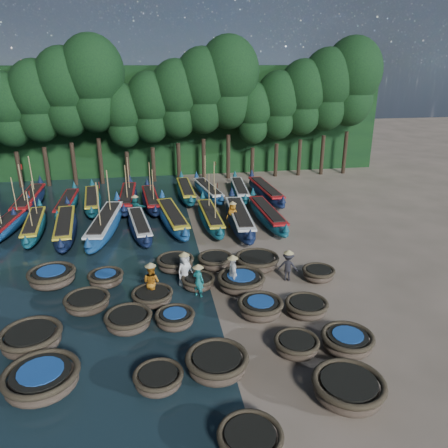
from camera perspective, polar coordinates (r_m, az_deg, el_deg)
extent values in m
plane|color=gray|center=(22.15, -2.16, -7.36)|extent=(120.00, 120.00, 0.00)
cube|color=black|center=(43.33, -6.57, 13.27)|extent=(40.00, 3.00, 10.00)
ellipsoid|color=#4F3F31|center=(13.74, 3.41, -26.56)|extent=(2.28, 2.28, 0.58)
torus|color=#3C3323|center=(13.54, 3.44, -25.78)|extent=(1.91, 1.91, 0.17)
cylinder|color=black|center=(13.52, 3.44, -25.68)|extent=(1.45, 1.45, 0.05)
ellipsoid|color=#4F3F31|center=(15.58, 15.89, -20.26)|extent=(2.26, 2.26, 0.73)
torus|color=#3C3323|center=(15.36, 16.01, -19.29)|extent=(2.39, 2.39, 0.22)
cylinder|color=black|center=(15.33, 16.03, -19.16)|extent=(1.82, 1.82, 0.07)
ellipsoid|color=#4F3F31|center=(16.53, -22.65, -18.47)|extent=(2.42, 2.42, 0.74)
torus|color=#3C3323|center=(16.32, -22.82, -17.51)|extent=(2.54, 2.54, 0.22)
cylinder|color=black|center=(16.29, -22.84, -17.39)|extent=(1.94, 1.94, 0.07)
cylinder|color=#1A4692|center=(16.27, -22.86, -17.26)|extent=(1.49, 1.49, 0.04)
ellipsoid|color=#4F3F31|center=(15.71, -8.54, -19.61)|extent=(1.69, 1.69, 0.56)
torus|color=#3C3323|center=(15.54, -8.59, -18.86)|extent=(1.72, 1.72, 0.17)
cylinder|color=black|center=(15.52, -8.60, -18.76)|extent=(1.30, 1.30, 0.05)
ellipsoid|color=#4F3F31|center=(16.01, -0.92, -18.03)|extent=(2.47, 2.47, 0.73)
torus|color=#3C3323|center=(15.80, -0.93, -17.06)|extent=(2.24, 2.24, 0.22)
cylinder|color=black|center=(15.77, -0.93, -16.93)|extent=(1.69, 1.69, 0.07)
ellipsoid|color=#4F3F31|center=(17.19, 9.44, -15.59)|extent=(1.88, 1.88, 0.59)
torus|color=#3C3323|center=(17.03, 9.50, -14.83)|extent=(1.72, 1.72, 0.18)
cylinder|color=black|center=(17.01, 9.51, -14.74)|extent=(1.30, 1.30, 0.05)
ellipsoid|color=#4F3F31|center=(17.72, 15.76, -14.79)|extent=(2.41, 2.41, 0.66)
torus|color=#3C3323|center=(17.54, 15.86, -13.95)|extent=(2.01, 2.01, 0.20)
cylinder|color=black|center=(17.52, 15.88, -13.84)|extent=(1.52, 1.52, 0.06)
cylinder|color=#1A4692|center=(17.50, 15.89, -13.73)|extent=(1.17, 1.17, 0.04)
ellipsoid|color=#4F3F31|center=(18.62, -23.81, -13.85)|extent=(2.70, 2.70, 0.75)
torus|color=#3C3323|center=(18.43, -23.97, -12.93)|extent=(2.34, 2.34, 0.23)
cylinder|color=black|center=(18.41, -23.99, -12.81)|extent=(1.77, 1.77, 0.07)
ellipsoid|color=#4F3F31|center=(18.69, -12.35, -12.44)|extent=(2.22, 2.22, 0.66)
torus|color=#3C3323|center=(18.53, -12.43, -11.63)|extent=(1.97, 1.97, 0.20)
cylinder|color=black|center=(18.51, -12.44, -11.53)|extent=(1.48, 1.48, 0.06)
ellipsoid|color=#4F3F31|center=(18.57, -6.40, -12.40)|extent=(1.71, 1.71, 0.59)
torus|color=#3C3323|center=(18.42, -6.44, -11.67)|extent=(1.67, 1.67, 0.18)
cylinder|color=black|center=(18.41, -6.44, -11.58)|extent=(1.25, 1.25, 0.05)
cylinder|color=#1A4692|center=(18.39, -6.44, -11.48)|extent=(0.96, 0.96, 0.04)
ellipsoid|color=#4F3F31|center=(19.10, 4.77, -11.11)|extent=(2.37, 2.37, 0.71)
torus|color=#3C3323|center=(18.93, 4.80, -10.25)|extent=(1.99, 1.99, 0.21)
cylinder|color=black|center=(18.91, 4.81, -10.14)|extent=(1.48, 1.48, 0.06)
cylinder|color=#1A4692|center=(18.89, 4.81, -10.03)|extent=(1.14, 1.14, 0.04)
ellipsoid|color=#4F3F31|center=(19.51, 10.70, -10.86)|extent=(2.28, 2.28, 0.61)
torus|color=#3C3323|center=(19.36, 10.76, -10.13)|extent=(1.88, 1.88, 0.19)
cylinder|color=black|center=(19.35, 10.76, -10.03)|extent=(1.42, 1.42, 0.06)
ellipsoid|color=#4F3F31|center=(20.44, -17.41, -9.94)|extent=(2.06, 2.06, 0.62)
torus|color=#3C3323|center=(20.30, -17.50, -9.23)|extent=(2.03, 2.03, 0.19)
cylinder|color=black|center=(20.28, -17.51, -9.14)|extent=(1.54, 1.54, 0.06)
ellipsoid|color=#4F3F31|center=(20.29, -9.31, -9.53)|extent=(2.03, 2.03, 0.57)
torus|color=#3C3323|center=(20.15, -9.36, -8.87)|extent=(1.90, 1.90, 0.17)
cylinder|color=black|center=(20.14, -9.36, -8.78)|extent=(1.44, 1.44, 0.05)
ellipsoid|color=#4F3F31|center=(21.26, -3.39, -7.76)|extent=(1.58, 1.58, 0.58)
torus|color=#3C3323|center=(21.13, -3.40, -7.11)|extent=(1.64, 1.64, 0.18)
cylinder|color=black|center=(21.11, -3.41, -7.03)|extent=(1.23, 1.23, 0.05)
ellipsoid|color=#4F3F31|center=(21.09, 2.24, -7.77)|extent=(2.52, 2.52, 0.72)
torus|color=#3C3323|center=(20.94, 2.25, -6.95)|extent=(2.32, 2.32, 0.22)
cylinder|color=black|center=(20.92, 2.26, -6.85)|extent=(1.77, 1.77, 0.07)
cylinder|color=#1A4692|center=(20.90, 2.26, -6.74)|extent=(1.36, 1.36, 0.04)
ellipsoid|color=#4F3F31|center=(22.51, 12.22, -6.54)|extent=(1.55, 1.55, 0.58)
torus|color=#3C3323|center=(22.39, 12.28, -5.92)|extent=(1.65, 1.65, 0.18)
cylinder|color=black|center=(22.38, 12.28, -5.84)|extent=(1.24, 1.24, 0.05)
ellipsoid|color=#4F3F31|center=(23.07, -21.51, -6.67)|extent=(2.64, 2.64, 0.74)
torus|color=#3C3323|center=(22.92, -21.62, -5.89)|extent=(2.32, 2.32, 0.22)
cylinder|color=black|center=(22.90, -21.64, -5.79)|extent=(1.76, 1.76, 0.07)
cylinder|color=#1A4692|center=(22.88, -21.65, -5.69)|extent=(1.35, 1.35, 0.04)
ellipsoid|color=#4F3F31|center=(22.27, -15.15, -7.07)|extent=(1.71, 1.71, 0.61)
torus|color=#3C3323|center=(22.15, -15.22, -6.41)|extent=(1.76, 1.76, 0.19)
cylinder|color=black|center=(22.13, -15.23, -6.32)|extent=(1.32, 1.32, 0.06)
cylinder|color=#1A4692|center=(22.11, -15.24, -6.23)|extent=(1.01, 1.01, 0.04)
ellipsoid|color=#4F3F31|center=(23.11, -6.37, -5.31)|extent=(2.20, 2.20, 0.67)
torus|color=#3C3323|center=(22.98, -6.40, -4.60)|extent=(1.99, 1.99, 0.20)
cylinder|color=black|center=(22.96, -6.40, -4.51)|extent=(1.50, 1.50, 0.06)
ellipsoid|color=#4F3F31|center=(23.19, -1.15, -5.07)|extent=(2.17, 2.17, 0.67)
torus|color=#3C3323|center=(23.06, -1.15, -4.36)|extent=(1.88, 1.88, 0.20)
cylinder|color=black|center=(23.04, -1.15, -4.27)|extent=(1.41, 1.41, 0.06)
ellipsoid|color=#4F3F31|center=(23.17, 4.31, -5.13)|extent=(2.84, 2.84, 0.70)
torus|color=#3C3323|center=(23.03, 4.33, -4.39)|extent=(2.34, 2.34, 0.21)
cylinder|color=black|center=(23.01, 4.34, -4.30)|extent=(1.79, 1.79, 0.06)
ellipsoid|color=navy|center=(31.47, -26.16, 0.03)|extent=(2.15, 7.62, 0.94)
cone|color=navy|center=(34.53, -24.15, 3.10)|extent=(0.41, 0.41, 0.56)
cube|color=#A81417|center=(31.35, -26.27, 0.70)|extent=(1.61, 5.90, 0.11)
cube|color=black|center=(31.33, -26.29, 0.83)|extent=(1.27, 5.13, 0.09)
cylinder|color=#997F4C|center=(31.99, -25.70, 3.26)|extent=(0.07, 0.22, 2.63)
ellipsoid|color=#0E4D51|center=(30.37, -23.53, -0.29)|extent=(2.05, 7.33, 0.90)
cone|color=#0E4D51|center=(33.52, -23.01, 2.71)|extent=(0.40, 0.40, 0.54)
cone|color=#0E4D51|center=(26.92, -24.52, -1.77)|extent=(0.40, 0.40, 0.45)
cube|color=gold|center=(30.25, -23.63, 0.38)|extent=(1.53, 5.67, 0.11)
cube|color=black|center=(30.23, -23.65, 0.51)|extent=(1.21, 4.93, 0.09)
cylinder|color=#997F4C|center=(30.95, -23.52, 2.92)|extent=(0.06, 0.21, 2.53)
cylinder|color=#997F4C|center=(28.64, -24.05, 1.51)|extent=(0.06, 0.21, 2.53)
plane|color=red|center=(28.31, -24.10, 3.64)|extent=(0.00, 0.32, 0.32)
ellipsoid|color=#0E1B35|center=(29.27, -20.02, -0.45)|extent=(2.31, 8.09, 1.00)
cone|color=#0E1B35|center=(32.76, -19.84, 2.95)|extent=(0.44, 0.44, 0.60)
cone|color=#0E1B35|center=(25.43, -20.60, -2.21)|extent=(0.44, 0.44, 0.50)
cube|color=gold|center=(29.14, -20.12, 0.32)|extent=(1.72, 6.27, 0.12)
cube|color=black|center=(29.11, -20.14, 0.46)|extent=(1.37, 5.44, 0.10)
ellipsoid|color=navy|center=(28.79, -15.24, -0.16)|extent=(2.66, 8.87, 1.09)
cone|color=navy|center=(32.53, -13.83, 3.66)|extent=(0.48, 0.48, 0.66)
cone|color=navy|center=(24.70, -17.39, -2.21)|extent=(0.48, 0.48, 0.55)
cube|color=white|center=(28.64, -15.33, 0.70)|extent=(1.99, 6.87, 0.13)
cube|color=black|center=(28.61, -15.34, 0.87)|extent=(1.59, 5.96, 0.11)
cylinder|color=#997F4C|center=(29.45, -14.83, 3.93)|extent=(0.08, 0.26, 3.06)
cylinder|color=#997F4C|center=(26.70, -16.07, 2.12)|extent=(0.08, 0.26, 3.06)
plane|color=red|center=(26.29, -16.01, 4.89)|extent=(0.00, 0.38, 0.38)
ellipsoid|color=#0E1B35|center=(28.41, -10.95, -0.29)|extent=(2.20, 7.18, 0.88)
cone|color=#0E1B35|center=(31.48, -11.80, 2.81)|extent=(0.39, 0.39, 0.53)
cone|color=#0E1B35|center=(25.02, -10.05, -1.83)|extent=(0.39, 0.39, 0.44)
cube|color=white|center=(28.29, -11.00, 0.41)|extent=(1.65, 5.56, 0.11)
cube|color=black|center=(28.26, -11.01, 0.54)|extent=(1.32, 4.83, 0.09)
ellipsoid|color=navy|center=(29.29, -6.74, 0.71)|extent=(2.52, 8.20, 1.01)
cone|color=navy|center=(32.78, -8.12, 4.01)|extent=(0.44, 0.44, 0.61)
cone|color=navy|center=(25.45, -5.09, -0.86)|extent=(0.44, 0.44, 0.50)
cube|color=gold|center=(29.15, -6.78, 1.50)|extent=(1.88, 6.34, 0.12)
cube|color=black|center=(29.12, -6.78, 1.65)|extent=(1.51, 5.51, 0.10)
ellipsoid|color=#0E4D51|center=(29.24, -1.78, 0.74)|extent=(1.49, 7.51, 0.94)
cone|color=#0E4D51|center=(32.48, -2.82, 3.88)|extent=(0.41, 0.41, 0.56)
cone|color=#0E4D51|center=(25.67, -0.49, -0.79)|extent=(0.41, 0.41, 0.47)
cube|color=gold|center=(29.11, -1.78, 1.47)|extent=(1.09, 5.82, 0.11)
cube|color=black|center=(29.08, -1.79, 1.60)|extent=(0.82, 5.07, 0.09)
cylinder|color=#997F4C|center=(29.84, -1.97, 4.17)|extent=(0.07, 0.22, 2.62)
cylinder|color=#997F4C|center=(27.46, -1.15, 2.72)|extent=(0.07, 0.22, 2.62)
plane|color=red|center=(27.15, -0.87, 5.03)|extent=(0.00, 0.33, 0.33)
ellipsoid|color=#0E1B35|center=(28.90, 2.05, 0.65)|extent=(2.10, 8.73, 1.08)
cone|color=#0E1B35|center=(32.66, 1.01, 4.30)|extent=(0.48, 0.48, 0.65)
cone|color=#0E1B35|center=(24.77, 3.44, -1.23)|extent=(0.48, 0.48, 0.54)
cube|color=white|center=(28.75, 2.06, 1.50)|extent=(1.55, 6.76, 0.13)
cube|color=black|center=(28.72, 2.06, 1.66)|extent=(1.21, 5.88, 0.11)
ellipsoid|color=#0E4D51|center=(29.83, 5.66, 1.11)|extent=(1.63, 7.95, 0.99)
cone|color=#0E4D51|center=(33.17, 3.79, 4.33)|extent=(0.44, 0.44, 0.59)
cone|color=#0E4D51|center=(26.19, 8.12, -0.42)|extent=(0.44, 0.44, 0.49)
cube|color=#A81417|center=(29.70, 5.69, 1.86)|extent=(1.20, 6.16, 0.12)
cube|color=black|center=(29.67, 5.70, 2.01)|extent=(0.91, 5.36, 0.10)
ellipsoid|color=#0E1B35|center=(35.59, -24.05, 2.67)|extent=(1.61, 8.54, 1.07)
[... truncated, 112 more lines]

